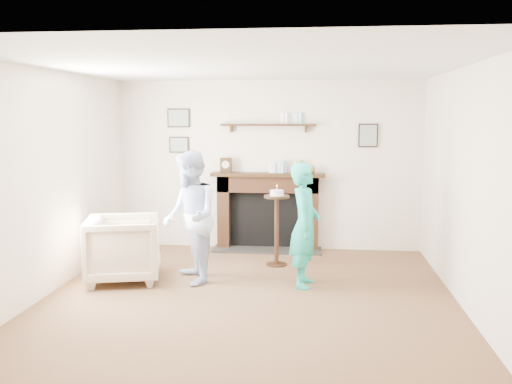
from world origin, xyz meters
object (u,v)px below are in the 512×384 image
armchair (125,280)px  woman (304,285)px  man (191,282)px  pedestal_table (277,216)px

armchair → woman: size_ratio=0.60×
man → woman: (1.35, 0.02, 0.00)m
man → woman: size_ratio=1.10×
armchair → pedestal_table: size_ratio=0.80×
man → pedestal_table: (0.96, 0.90, 0.66)m
man → woman: 1.35m
woman → pedestal_table: (-0.39, 0.88, 0.66)m
pedestal_table → armchair: bearing=-152.9°
man → pedestal_table: bearing=109.4°
woman → pedestal_table: pedestal_table is taller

